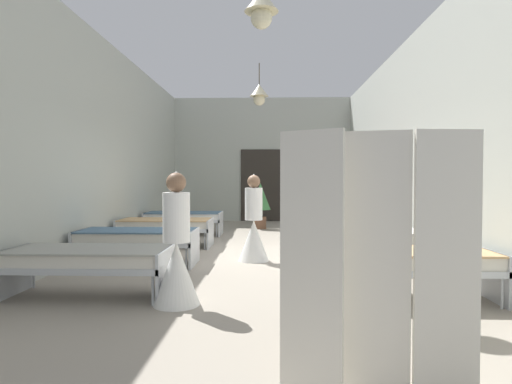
{
  "coord_description": "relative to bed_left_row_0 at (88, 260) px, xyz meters",
  "views": [
    {
      "loc": [
        0.26,
        -7.86,
        1.39
      ],
      "look_at": [
        0.0,
        0.45,
        1.15
      ],
      "focal_mm": 30.13,
      "sensor_mm": 36.0,
      "label": 1
    }
  ],
  "objects": [
    {
      "name": "bed_left_row_1",
      "position": [
        0.0,
        1.9,
        0.0
      ],
      "size": [
        1.9,
        0.84,
        0.57
      ],
      "color": "#B7BCC1",
      "rests_on": "ground"
    },
    {
      "name": "patient_seated_secondary",
      "position": [
        3.43,
        5.71,
        0.43
      ],
      "size": [
        0.44,
        0.44,
        0.8
      ],
      "color": "slate",
      "rests_on": "bed_right_row_3"
    },
    {
      "name": "nurse_near_aisle",
      "position": [
        1.88,
        2.3,
        0.09
      ],
      "size": [
        0.52,
        0.52,
        1.49
      ],
      "rotation": [
        0.0,
        0.0,
        4.57
      ],
      "color": "white",
      "rests_on": "ground"
    },
    {
      "name": "nurse_mid_aisle",
      "position": [
        1.12,
        -0.31,
        0.09
      ],
      "size": [
        0.52,
        0.52,
        1.49
      ],
      "rotation": [
        0.0,
        0.0,
        3.6
      ],
      "color": "white",
      "rests_on": "ground"
    },
    {
      "name": "bed_right_row_1",
      "position": [
        3.78,
        1.9,
        0.0
      ],
      "size": [
        1.9,
        0.84,
        0.57
      ],
      "color": "#B7BCC1",
      "rests_on": "ground"
    },
    {
      "name": "bed_left_row_0",
      "position": [
        0.0,
        0.0,
        0.0
      ],
      "size": [
        1.9,
        0.84,
        0.57
      ],
      "color": "#B7BCC1",
      "rests_on": "ground"
    },
    {
      "name": "bed_right_row_2",
      "position": [
        3.78,
        3.8,
        0.0
      ],
      "size": [
        1.9,
        0.84,
        0.57
      ],
      "color": "#B7BCC1",
      "rests_on": "ground"
    },
    {
      "name": "bed_right_row_0",
      "position": [
        3.78,
        0.0,
        0.0
      ],
      "size": [
        1.9,
        0.84,
        0.57
      ],
      "color": "#B7BCC1",
      "rests_on": "ground"
    },
    {
      "name": "room_shell",
      "position": [
        1.89,
        4.17,
        1.63
      ],
      "size": [
        6.28,
        13.3,
        4.13
      ],
      "color": "#B2B7AD",
      "rests_on": "ground"
    },
    {
      "name": "potted_plant",
      "position": [
        1.9,
        7.08,
        0.38
      ],
      "size": [
        0.57,
        0.57,
        1.29
      ],
      "color": "brown",
      "rests_on": "ground"
    },
    {
      "name": "bed_left_row_2",
      "position": [
        0.0,
        3.8,
        0.0
      ],
      "size": [
        1.9,
        0.84,
        0.57
      ],
      "color": "#B7BCC1",
      "rests_on": "ground"
    },
    {
      "name": "bed_right_row_3",
      "position": [
        3.78,
        5.7,
        0.0
      ],
      "size": [
        1.9,
        0.84,
        0.57
      ],
      "color": "#B7BCC1",
      "rests_on": "ground"
    },
    {
      "name": "patient_seated_primary",
      "position": [
        3.43,
        1.84,
        0.43
      ],
      "size": [
        0.44,
        0.44,
        0.8
      ],
      "color": "gray",
      "rests_on": "bed_right_row_1"
    },
    {
      "name": "privacy_screen",
      "position": [
        2.83,
        -2.32,
        0.41
      ],
      "size": [
        1.24,
        0.23,
        1.7
      ],
      "rotation": [
        0.0,
        0.0,
        -0.21
      ],
      "color": "silver",
      "rests_on": "ground"
    },
    {
      "name": "ground_plane",
      "position": [
        1.89,
        2.85,
        -0.49
      ],
      "size": [
        6.48,
        13.7,
        0.1
      ],
      "primitive_type": "cube",
      "color": "#9E9384"
    },
    {
      "name": "bed_left_row_3",
      "position": [
        0.0,
        5.7,
        0.0
      ],
      "size": [
        1.9,
        0.84,
        0.57
      ],
      "color": "#B7BCC1",
      "rests_on": "ground"
    }
  ]
}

